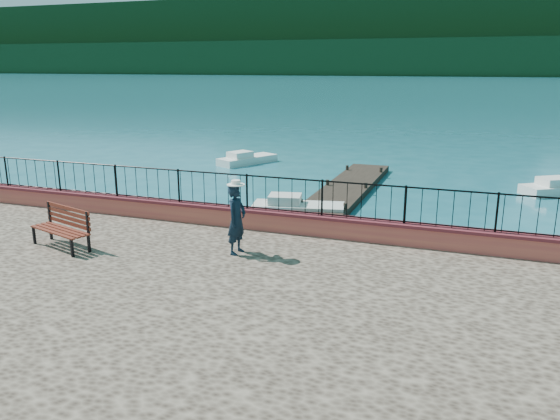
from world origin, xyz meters
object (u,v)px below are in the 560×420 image
Objects in this scene: person at (237,220)px; boat_0 at (298,205)px; boat_3 at (247,157)px; park_bench at (62,236)px.

person is 8.34m from boat_0.
boat_0 is 0.96× the size of boat_3.
park_bench is 1.13× the size of person.
person reaches higher than boat_3.
boat_0 is at bearing 86.88° from park_bench.
boat_0 is (3.34, 9.22, -1.11)m from park_bench.
park_bench is 0.53× the size of boat_3.
person is at bearing -130.72° from boat_3.
person is 0.47× the size of boat_3.
boat_3 is at bearing 111.26° from boat_0.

